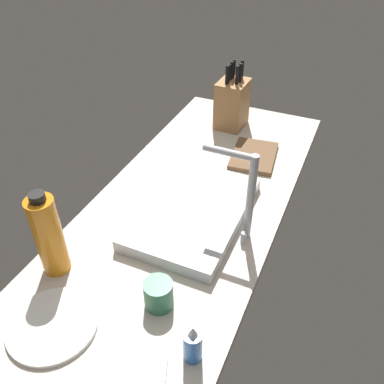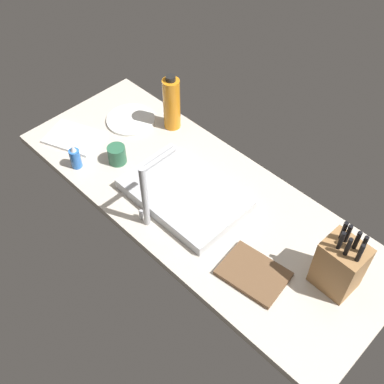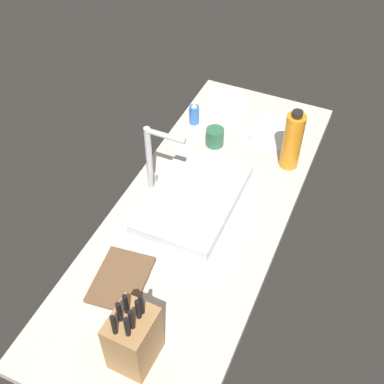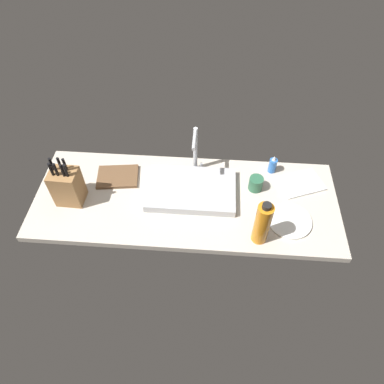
{
  "view_description": "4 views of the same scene",
  "coord_description": "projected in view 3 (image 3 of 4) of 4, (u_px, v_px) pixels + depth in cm",
  "views": [
    {
      "loc": [
        93.45,
        43.88,
        91.89
      ],
      "look_at": [
        -2.93,
        1.5,
        9.06
      ],
      "focal_mm": 38.13,
      "sensor_mm": 36.0,
      "label": 1
    },
    {
      "loc": [
        -85.06,
        87.78,
        144.04
      ],
      "look_at": [
        -2.16,
        4.86,
        11.37
      ],
      "focal_mm": 44.07,
      "sensor_mm": 36.0,
      "label": 2
    },
    {
      "loc": [
        -114.72,
        -47.06,
        143.18
      ],
      "look_at": [
        2.32,
        4.86,
        9.37
      ],
      "focal_mm": 46.87,
      "sensor_mm": 36.0,
      "label": 3
    },
    {
      "loc": [
        12.06,
        -118.13,
        150.56
      ],
      "look_at": [
        3.4,
        0.01,
        9.05
      ],
      "focal_mm": 33.15,
      "sensor_mm": 36.0,
      "label": 4
    }
  ],
  "objects": [
    {
      "name": "dish_towel",
      "position": [
        225.0,
        108.0,
        2.3
      ],
      "size": [
        27.5,
        23.67,
        1.2
      ],
      "primitive_type": "cube",
      "rotation": [
        0.0,
        0.0,
        0.37
      ],
      "color": "white",
      "rests_on": "countertop_slab"
    },
    {
      "name": "countertop_slab",
      "position": [
        201.0,
        214.0,
        1.88
      ],
      "size": [
        161.38,
        61.65,
        3.5
      ],
      "primitive_type": "cube",
      "color": "beige",
      "rests_on": "ground"
    },
    {
      "name": "sink_basin",
      "position": [
        193.0,
        198.0,
        1.88
      ],
      "size": [
        47.17,
        30.71,
        4.39
      ],
      "primitive_type": "cube",
      "color": "#B7BABF",
      "rests_on": "countertop_slab"
    },
    {
      "name": "coffee_mug",
      "position": [
        215.0,
        137.0,
        2.1
      ],
      "size": [
        7.59,
        7.59,
        7.91
      ],
      "primitive_type": "cylinder",
      "color": "#2D6647",
      "rests_on": "countertop_slab"
    },
    {
      "name": "faucet",
      "position": [
        153.0,
        154.0,
        1.82
      ],
      "size": [
        5.5,
        15.98,
        29.29
      ],
      "color": "#B7BABF",
      "rests_on": "countertop_slab"
    },
    {
      "name": "water_bottle",
      "position": [
        292.0,
        141.0,
        1.95
      ],
      "size": [
        7.55,
        7.55,
        26.64
      ],
      "color": "orange",
      "rests_on": "countertop_slab"
    },
    {
      "name": "cutting_board",
      "position": [
        121.0,
        279.0,
        1.65
      ],
      "size": [
        24.2,
        19.11,
        1.8
      ],
      "primitive_type": "cube",
      "rotation": [
        0.0,
        0.0,
        0.12
      ],
      "color": "brown",
      "rests_on": "countertop_slab"
    },
    {
      "name": "dinner_plate",
      "position": [
        274.0,
        133.0,
        2.17
      ],
      "size": [
        22.26,
        22.26,
        1.2
      ],
      "primitive_type": "cylinder",
      "color": "white",
      "rests_on": "countertop_slab"
    },
    {
      "name": "knife_block",
      "position": [
        133.0,
        338.0,
        1.4
      ],
      "size": [
        14.25,
        12.09,
        28.07
      ],
      "rotation": [
        0.0,
        0.0,
        -0.04
      ],
      "color": "#9E7042",
      "rests_on": "countertop_slab"
    },
    {
      "name": "soap_bottle",
      "position": [
        194.0,
        114.0,
        2.19
      ],
      "size": [
        4.4,
        4.4,
        11.55
      ],
      "color": "blue",
      "rests_on": "countertop_slab"
    }
  ]
}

